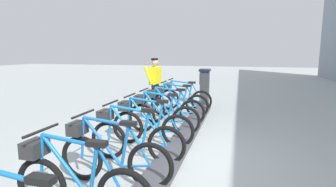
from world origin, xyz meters
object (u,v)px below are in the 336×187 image
(bike_docked_3, at_px, (160,115))
(bike_docked_6, at_px, (110,155))
(payment_kiosk, at_px, (205,87))
(bike_docked_1, at_px, (177,102))
(bike_docked_0, at_px, (183,97))
(bike_docked_4, at_px, (149,124))
(bike_docked_2, at_px, (169,108))
(bike_docked_7, at_px, (75,183))
(bike_docked_5, at_px, (133,137))
(worker_near_rack, at_px, (155,82))

(bike_docked_3, distance_m, bike_docked_6, 2.47)
(payment_kiosk, height_order, bike_docked_1, payment_kiosk)
(bike_docked_6, bearing_deg, bike_docked_1, -90.00)
(bike_docked_0, distance_m, bike_docked_4, 3.30)
(bike_docked_0, distance_m, bike_docked_2, 1.65)
(payment_kiosk, height_order, bike_docked_2, payment_kiosk)
(bike_docked_6, height_order, bike_docked_7, same)
(bike_docked_2, xyz_separation_m, bike_docked_7, (0.00, 4.12, 0.00))
(bike_docked_4, relative_size, bike_docked_5, 1.00)
(bike_docked_1, distance_m, bike_docked_2, 0.82)
(bike_docked_3, bearing_deg, bike_docked_1, -90.00)
(bike_docked_2, relative_size, bike_docked_5, 1.00)
(bike_docked_0, relative_size, bike_docked_6, 1.00)
(bike_docked_6, bearing_deg, bike_docked_0, -90.00)
(bike_docked_0, bearing_deg, payment_kiosk, -120.79)
(bike_docked_4, xyz_separation_m, worker_near_rack, (0.91, -3.25, 0.48))
(bike_docked_0, height_order, bike_docked_5, same)
(bike_docked_6, bearing_deg, bike_docked_4, -90.00)
(payment_kiosk, relative_size, bike_docked_6, 0.74)
(bike_docked_5, bearing_deg, bike_docked_1, -90.00)
(bike_docked_6, relative_size, bike_docked_7, 1.00)
(payment_kiosk, relative_size, bike_docked_0, 0.74)
(payment_kiosk, height_order, bike_docked_6, payment_kiosk)
(payment_kiosk, relative_size, bike_docked_1, 0.74)
(bike_docked_2, height_order, bike_docked_7, same)
(bike_docked_7, bearing_deg, payment_kiosk, -94.85)
(payment_kiosk, height_order, bike_docked_4, payment_kiosk)
(bike_docked_3, bearing_deg, bike_docked_2, -90.00)
(bike_docked_0, bearing_deg, bike_docked_5, 90.00)
(bike_docked_1, height_order, bike_docked_6, same)
(bike_docked_2, xyz_separation_m, bike_docked_3, (0.00, 0.82, 0.00))
(bike_docked_0, bearing_deg, bike_docked_2, 90.00)
(bike_docked_3, xyz_separation_m, bike_docked_6, (0.00, 2.47, 0.00))
(bike_docked_6, bearing_deg, worker_near_rack, -79.50)
(worker_near_rack, bearing_deg, bike_docked_4, 105.61)
(bike_docked_1, relative_size, bike_docked_2, 1.00)
(bike_docked_1, height_order, worker_near_rack, worker_near_rack)
(bike_docked_0, relative_size, bike_docked_7, 1.00)
(bike_docked_2, xyz_separation_m, bike_docked_4, (0.00, 1.65, 0.00))
(bike_docked_7, bearing_deg, bike_docked_3, -90.00)
(bike_docked_1, height_order, bike_docked_2, same)
(bike_docked_6, bearing_deg, bike_docked_3, -90.00)
(payment_kiosk, height_order, bike_docked_3, payment_kiosk)
(payment_kiosk, bearing_deg, bike_docked_5, 83.58)
(payment_kiosk, xyz_separation_m, worker_near_rack, (1.48, 1.01, 0.24))
(bike_docked_4, distance_m, bike_docked_5, 0.82)
(bike_docked_3, bearing_deg, worker_near_rack, -69.47)
(bike_docked_1, distance_m, bike_docked_4, 2.47)
(bike_docked_5, bearing_deg, bike_docked_6, 90.00)
(bike_docked_2, height_order, bike_docked_6, same)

